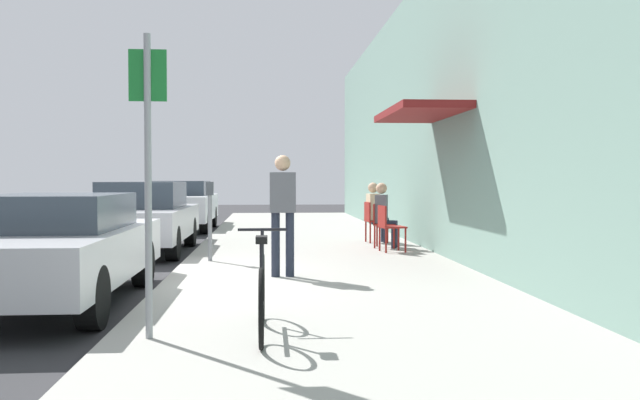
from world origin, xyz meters
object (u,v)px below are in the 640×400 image
parked_car_0 (54,247)px  parked_car_2 (181,204)px  cafe_chair_1 (381,222)px  parked_car_1 (142,217)px  cafe_chair_2 (373,219)px  cafe_chair_0 (388,225)px  bicycle_0 (262,294)px  parking_meter (210,215)px  seated_patron_1 (384,213)px  street_sign (148,161)px  seated_patron_2 (376,210)px  pedestrian_standing (283,205)px

parked_car_0 → parked_car_2: 11.79m
parked_car_2 → cafe_chair_1: size_ratio=5.06×
parked_car_1 → cafe_chair_2: bearing=7.7°
parked_car_2 → cafe_chair_0: parked_car_2 is taller
parked_car_1 → cafe_chair_0: (4.76, -1.26, -0.11)m
cafe_chair_0 → bicycle_0: bearing=-109.0°
parking_meter → cafe_chair_1: bearing=32.1°
parked_car_1 → seated_patron_1: (4.82, -0.46, 0.08)m
parked_car_0 → parked_car_2: size_ratio=1.00×
street_sign → seated_patron_2: street_sign is taller
parking_meter → seated_patron_1: parking_meter is taller
bicycle_0 → seated_patron_1: 7.85m
bicycle_0 → cafe_chair_1: size_ratio=1.97×
parked_car_0 → cafe_chair_2: (4.76, 6.34, -0.07)m
parked_car_0 → seated_patron_2: seated_patron_2 is taller
cafe_chair_1 → seated_patron_2: bearing=87.0°
cafe_chair_2 → seated_patron_2: seated_patron_2 is taller
seated_patron_1 → pedestrian_standing: (-2.10, -3.93, 0.30)m
seated_patron_1 → cafe_chair_2: size_ratio=1.48×
parking_meter → street_sign: size_ratio=0.51×
parking_meter → bicycle_0: size_ratio=0.77×
parking_meter → cafe_chair_1: size_ratio=1.52×
cafe_chair_0 → cafe_chair_1: same height
parked_car_1 → seated_patron_2: 4.87m
parked_car_2 → cafe_chair_2: size_ratio=5.06×
cafe_chair_2 → seated_patron_2: size_ratio=0.67×
pedestrian_standing → cafe_chair_0: bearing=56.8°
bicycle_0 → cafe_chair_0: size_ratio=1.97×
parked_car_0 → bicycle_0: 3.34m
bicycle_0 → cafe_chair_0: 7.07m
bicycle_0 → seated_patron_2: (2.36, 8.58, 0.34)m
parked_car_0 → seated_patron_1: seated_patron_1 is taller
cafe_chair_1 → seated_patron_1: size_ratio=0.67×
cafe_chair_1 → pedestrian_standing: bearing=-117.4°
parked_car_0 → street_sign: bearing=-57.0°
bicycle_0 → cafe_chair_1: 7.84m
pedestrian_standing → seated_patron_2: bearing=67.3°
parked_car_0 → seated_patron_1: size_ratio=3.41×
parked_car_1 → bicycle_0: bearing=-72.8°
parking_meter → pedestrian_standing: size_ratio=0.78×
parked_car_1 → seated_patron_2: size_ratio=3.41×
pedestrian_standing → seated_patron_1: bearing=61.8°
seated_patron_1 → street_sign: bearing=-113.8°
street_sign → parked_car_0: bearing=123.0°
parked_car_0 → cafe_chair_0: (4.76, 4.44, -0.07)m
parked_car_2 → cafe_chair_2: bearing=-48.9°
parked_car_0 → parked_car_1: bearing=90.0°
street_sign → bicycle_0: bearing=3.9°
parked_car_1 → seated_patron_2: parked_car_1 is taller
street_sign → cafe_chair_1: (3.27, 7.56, -1.02)m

